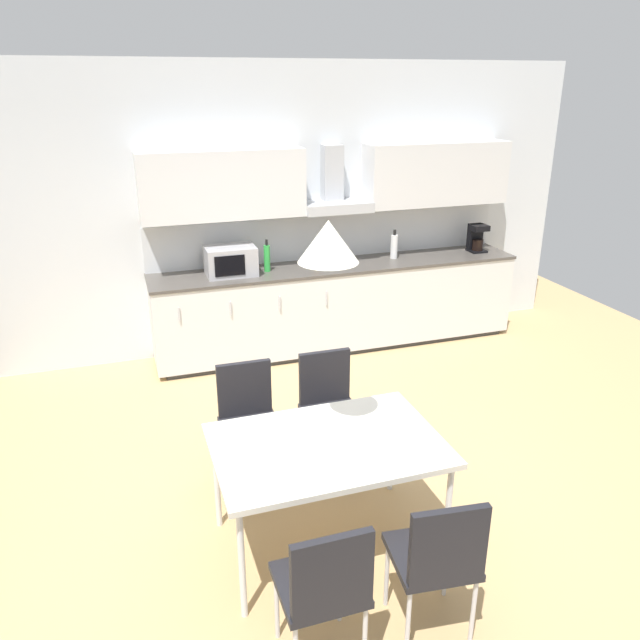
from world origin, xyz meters
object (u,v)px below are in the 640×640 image
Objects in this scene: bottle_white at (394,246)px; pendant_lamp at (328,241)px; microwave at (231,261)px; dining_table at (327,450)px; chair_near_right at (438,554)px; chair_far_right at (329,399)px; chair_far_left at (248,413)px; bottle_brown at (317,255)px; coffee_maker at (477,238)px; bottle_green at (267,258)px; chair_near_left at (325,583)px.

pendant_lamp is (-1.76, -2.92, 0.88)m from bottle_white.
bottle_white reaches higher than microwave.
dining_table is at bearing -97.13° from pendant_lamp.
chair_near_right is 1.00× the size of chair_far_right.
bottle_brown is at bearing 60.16° from chair_far_left.
bottle_white is at bearing 178.98° from coffee_maker.
microwave is 2.90m from dining_table.
pendant_lamp reaches higher than chair_far_right.
coffee_maker is 3.72m from chair_far_left.
microwave reaches higher than chair_far_right.
microwave reaches higher than dining_table.
bottle_green is at bearing 0.20° from microwave.
chair_near_left is 1.64m from pendant_lamp.
bottle_brown is at bearing 0.46° from microwave.
chair_far_right is at bearing 0.00° from chair_far_left.
bottle_white is 0.35× the size of chair_far_left.
bottle_white is at bearing 1.75° from bottle_green.
dining_table is (-0.00, -2.88, -0.37)m from microwave.
microwave is 0.55× the size of chair_near_left.
dining_table is (-0.37, -2.88, -0.37)m from bottle_green.
chair_near_right is (0.58, -1.65, 0.00)m from chair_far_left.
dining_table is 4.13× the size of pendant_lamp.
bottle_green reaches higher than bottle_white.
bottle_brown is at bearing 74.10° from chair_far_right.
chair_near_left is at bearing -129.24° from coffee_maker.
bottle_green is 0.37× the size of chair_far_left.
chair_near_left is at bearing -109.79° from dining_table.
chair_far_left is (-0.30, -2.05, -0.52)m from microwave.
coffee_maker is at bearing 0.59° from bottle_brown.
chair_near_right is (-2.46, -3.73, -0.52)m from coffee_maker.
bottle_green is 2.92m from dining_table.
chair_far_left is 2.72× the size of pendant_lamp.
chair_far_right reaches higher than dining_table.
microwave is at bearing -178.57° from bottle_white.
bottle_green is 3.80m from chair_near_left.
microwave is 2.13m from chair_far_left.
chair_far_left and chair_far_right have the same top height.
pendant_lamp is at bearing -109.85° from chair_far_right.
bottle_white is (1.76, 0.04, -0.01)m from microwave.
pendant_lamp is at bearing -133.43° from coffee_maker.
dining_table is at bearing 70.21° from chair_near_left.
coffee_maker is 0.94× the size of pendant_lamp.
bottle_white is at bearing 1.43° from microwave.
pendant_lamp reaches higher than chair_near_right.
chair_far_left and chair_near_right have the same top height.
bottle_white is at bearing 45.51° from chair_far_left.
chair_near_right is 1.64m from pendant_lamp.
microwave is 0.55× the size of chair_near_right.
chair_far_left is at bearing 109.71° from dining_table.
microwave is 1.50× the size of pendant_lamp.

